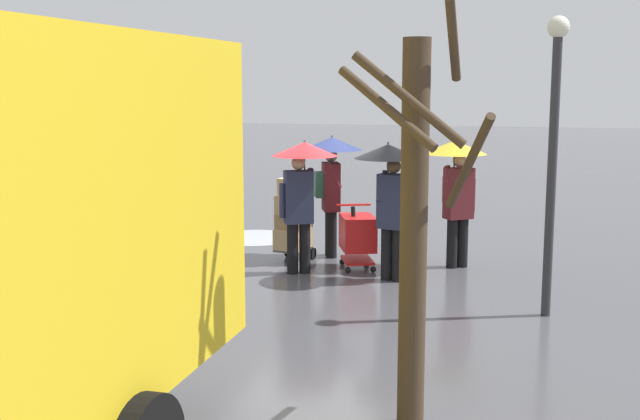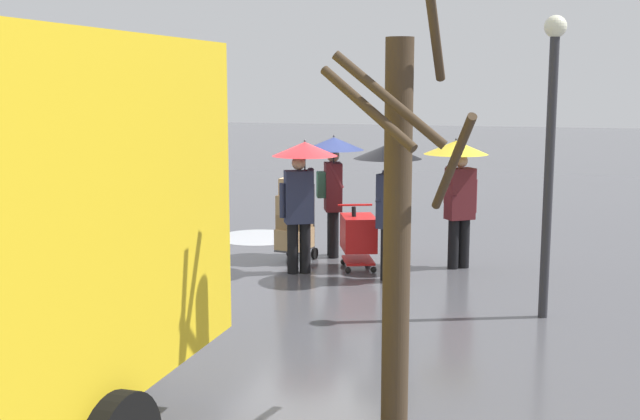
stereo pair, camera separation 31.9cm
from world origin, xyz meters
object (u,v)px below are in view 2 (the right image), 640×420
object	(u,v)px
cargo_van_parked_right	(82,191)
bare_tree_near	(399,223)
pedestrian_pink_side	(302,175)
street_lamp	(551,136)
pedestrian_white_side	(390,180)
shopping_cart_vendor	(358,235)
hand_dolly_boxes	(295,218)
pedestrian_black_side	(333,168)
pedestrian_far_side	(457,174)

from	to	relation	value
cargo_van_parked_right	bare_tree_near	size ratio (longest dim) A/B	1.45
cargo_van_parked_right	pedestrian_pink_side	size ratio (longest dim) A/B	2.51
bare_tree_near	street_lamp	world-z (taller)	street_lamp
pedestrian_white_side	street_lamp	world-z (taller)	street_lamp
shopping_cart_vendor	hand_dolly_boxes	size ratio (longest dim) A/B	0.72
cargo_van_parked_right	street_lamp	distance (m)	7.97
street_lamp	pedestrian_pink_side	bearing A→B (deg)	-21.50
hand_dolly_boxes	pedestrian_white_side	bearing A→B (deg)	154.40
bare_tree_near	shopping_cart_vendor	bearing A→B (deg)	-73.45
bare_tree_near	street_lamp	size ratio (longest dim) A/B	0.96
pedestrian_black_side	street_lamp	distance (m)	4.61
pedestrian_white_side	pedestrian_far_side	world-z (taller)	same
shopping_cart_vendor	bare_tree_near	distance (m)	6.28
pedestrian_far_side	bare_tree_near	size ratio (longest dim) A/B	0.58
pedestrian_black_side	shopping_cart_vendor	bearing A→B (deg)	130.47
shopping_cart_vendor	pedestrian_far_side	xyz separation A→B (m)	(-1.53, -0.49, 1.00)
hand_dolly_boxes	shopping_cart_vendor	bearing A→B (deg)	168.34
shopping_cart_vendor	pedestrian_white_side	xyz separation A→B (m)	(-0.64, 0.63, 1.00)
cargo_van_parked_right	pedestrian_white_side	world-z (taller)	cargo_van_parked_right
pedestrian_far_side	street_lamp	bearing A→B (deg)	119.75
pedestrian_pink_side	street_lamp	size ratio (longest dim) A/B	0.56
street_lamp	shopping_cart_vendor	bearing A→B (deg)	-34.24
bare_tree_near	street_lamp	distance (m)	4.10
hand_dolly_boxes	street_lamp	distance (m)	4.98
hand_dolly_boxes	cargo_van_parked_right	bearing A→B (deg)	12.25
pedestrian_far_side	street_lamp	world-z (taller)	street_lamp
hand_dolly_boxes	pedestrian_pink_side	size ratio (longest dim) A/B	0.67
hand_dolly_boxes	bare_tree_near	distance (m)	6.89
shopping_cart_vendor	street_lamp	distance (m)	4.01
shopping_cart_vendor	street_lamp	xyz separation A→B (m)	(-2.96, 2.02, 1.80)
hand_dolly_boxes	pedestrian_black_side	world-z (taller)	pedestrian_black_side
cargo_van_parked_right	hand_dolly_boxes	size ratio (longest dim) A/B	3.74
street_lamp	hand_dolly_boxes	bearing A→B (deg)	-28.63
bare_tree_near	street_lamp	xyz separation A→B (m)	(-1.21, -3.88, 0.53)
hand_dolly_boxes	street_lamp	world-z (taller)	street_lamp
cargo_van_parked_right	hand_dolly_boxes	distance (m)	3.71
hand_dolly_boxes	pedestrian_white_side	size ratio (longest dim) A/B	0.67
street_lamp	pedestrian_black_side	bearing A→B (deg)	-37.51
pedestrian_pink_side	pedestrian_black_side	xyz separation A→B (m)	(-0.16, -1.28, -0.01)
pedestrian_black_side	bare_tree_near	xyz separation A→B (m)	(-2.39, 6.64, 0.27)
pedestrian_white_side	street_lamp	size ratio (longest dim) A/B	0.56
shopping_cart_vendor	pedestrian_black_side	bearing A→B (deg)	-49.53
pedestrian_pink_side	bare_tree_near	distance (m)	5.94
pedestrian_pink_side	bare_tree_near	xyz separation A→B (m)	(-2.55, 5.36, 0.26)
shopping_cart_vendor	pedestrian_pink_side	distance (m)	1.40
hand_dolly_boxes	pedestrian_far_side	world-z (taller)	pedestrian_far_side
hand_dolly_boxes	street_lamp	xyz separation A→B (m)	(-4.14, 2.26, 1.61)
cargo_van_parked_right	pedestrian_pink_side	world-z (taller)	cargo_van_parked_right
bare_tree_near	pedestrian_far_side	bearing A→B (deg)	-88.02
pedestrian_white_side	pedestrian_pink_side	bearing A→B (deg)	-3.67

